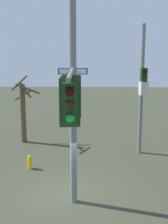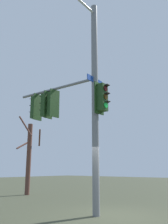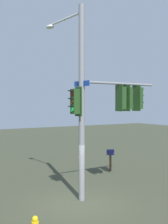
# 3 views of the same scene
# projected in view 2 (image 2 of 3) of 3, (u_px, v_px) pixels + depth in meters

# --- Properties ---
(ground_plane) EXTENTS (80.00, 80.00, 0.00)m
(ground_plane) POSITION_uv_depth(u_px,v_px,m) (113.00, 216.00, 8.79)
(ground_plane) COLOR #393D2B
(main_signal_pole_assembly) EXTENTS (5.16, 3.70, 8.74)m
(main_signal_pole_assembly) POSITION_uv_depth(u_px,v_px,m) (73.00, 96.00, 10.35)
(main_signal_pole_assembly) COLOR slate
(main_signal_pole_assembly) RESTS_ON ground
(bare_tree_behind_pole) EXTENTS (1.77, 1.75, 5.28)m
(bare_tree_behind_pole) POSITION_uv_depth(u_px,v_px,m) (29.00, 156.00, 16.53)
(bare_tree_behind_pole) COLOR brown
(bare_tree_behind_pole) RESTS_ON ground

